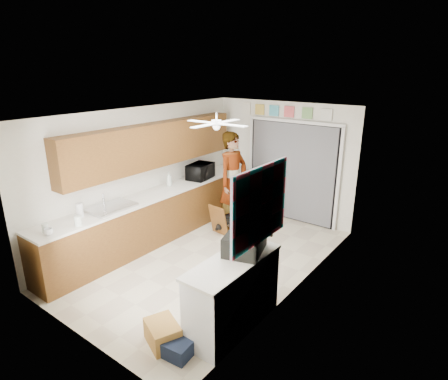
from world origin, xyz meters
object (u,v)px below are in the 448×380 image
Objects in this scene: microwave at (200,171)px; cardboard_box at (163,333)px; paper_towel_roll at (80,210)px; suitcase at (245,242)px; navy_crate at (177,349)px; soap_bottle at (169,179)px; cup at (49,232)px; man at (233,181)px; dog at (228,222)px.

microwave reaches higher than cardboard_box.
suitcase is (2.68, 0.61, 0.01)m from paper_towel_roll.
microwave reaches higher than navy_crate.
soap_bottle is 2.37× the size of cup.
paper_towel_roll is 0.12× the size of man.
paper_towel_roll is 2.93m from dog.
soap_bottle is 3.47m from cardboard_box.
paper_towel_roll is 2.74m from navy_crate.
navy_crate is at bearing -57.17° from dog.
soap_bottle is at bearing 136.86° from man.
microwave is at bearing 122.62° from suitcase.
dog is at bearing 33.39° from soap_bottle.
cardboard_box is (-0.45, -1.06, -0.93)m from suitcase.
paper_towel_roll is (-0.22, 0.64, 0.07)m from cup.
cup is at bearing -176.59° from navy_crate.
cup is at bearing 173.97° from man.
man reaches higher than dog.
cardboard_box is at bearing 170.17° from navy_crate.
microwave is 3.32m from suitcase.
microwave is 1.20× the size of dog.
navy_crate is at bearing -153.84° from microwave.
navy_crate is (2.30, 0.14, -0.89)m from cup.
soap_bottle is 1.47m from dog.
paper_towel_roll is 0.48× the size of dog.
navy_crate is 0.16× the size of man.
suitcase is 1.23× the size of dog.
dog is (0.71, 3.28, -0.80)m from cup.
microwave is 2.02× the size of soap_bottle.
dog is (0.80, -0.10, -0.91)m from microwave.
microwave is at bearing 126.37° from navy_crate.
man is at bearing 106.13° from dog.
soap_bottle is at bearing 95.78° from cup.
soap_bottle is at bearing 156.32° from microwave.
paper_towel_roll reaches higher than dog.
cup is 2.47m from navy_crate.
microwave is 2.74m from paper_towel_roll.
cup reaches higher than cardboard_box.
microwave is 4.14m from navy_crate.
cardboard_box is at bearing -47.06° from soap_bottle.
paper_towel_roll is at bearing 109.28° from cup.
navy_crate is at bearing -11.24° from paper_towel_roll.
suitcase is at bearing -140.04° from microwave.
man reaches higher than cup.
soap_bottle is 0.48× the size of suitcase.
cup is at bearing 171.29° from microwave.
cup is 0.68m from paper_towel_roll.
soap_bottle reaches higher than suitcase.
suitcase reaches higher than navy_crate.
soap_bottle is 3.71m from navy_crate.
paper_towel_roll is 0.52× the size of cardboard_box.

